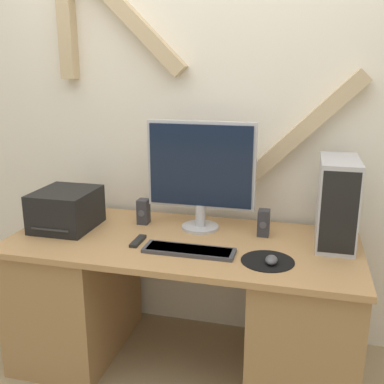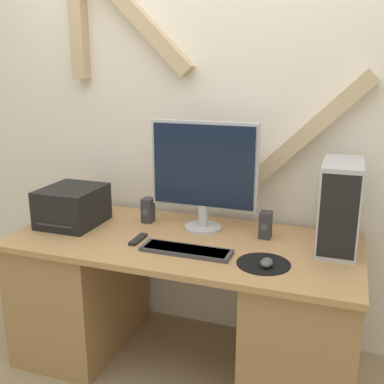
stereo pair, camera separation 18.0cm
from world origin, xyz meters
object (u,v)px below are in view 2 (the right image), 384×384
computer_tower (340,206)px  printer (72,206)px  monitor (204,171)px  speaker_right (265,225)px  remote_control (138,239)px  keyboard (186,250)px  mouse (267,263)px  speaker_left (148,210)px

computer_tower → printer: bearing=-175.1°
monitor → speaker_right: size_ratio=4.20×
monitor → remote_control: bearing=-132.2°
printer → speaker_right: 1.05m
speaker_right → remote_control: (-0.59, -0.25, -0.06)m
keyboard → speaker_right: size_ratio=3.15×
monitor → remote_control: monitor is taller
speaker_right → mouse: bearing=-78.5°
printer → speaker_left: 0.41m
printer → speaker_right: bearing=7.8°
speaker_right → keyboard: bearing=-135.6°
keyboard → mouse: (0.38, -0.04, 0.01)m
keyboard → mouse: size_ratio=5.57×
keyboard → printer: 0.75m
mouse → keyboard: bearing=174.1°
monitor → speaker_right: monitor is taller
speaker_left → printer: bearing=-156.4°
monitor → keyboard: bearing=-85.8°
computer_tower → remote_control: size_ratio=2.89×
mouse → speaker_left: 0.82m
keyboard → computer_tower: size_ratio=1.02×
computer_tower → speaker_right: 0.37m
mouse → remote_control: (-0.66, 0.09, -0.01)m
monitor → keyboard: size_ratio=1.33×
mouse → speaker_right: speaker_right is taller
speaker_left → monitor: bearing=0.1°
mouse → speaker_right: size_ratio=0.57×
mouse → speaker_left: size_ratio=0.57×
monitor → speaker_right: bearing=-3.9°
keyboard → speaker_left: bearing=136.4°
monitor → computer_tower: monitor is taller
speaker_right → monitor: bearing=176.1°
monitor → speaker_left: monitor is taller
monitor → computer_tower: (0.68, -0.05, -0.11)m
monitor → mouse: size_ratio=7.42×
monitor → speaker_left: bearing=-179.9°
speaker_left → speaker_right: bearing=-1.9°
printer → computer_tower: bearing=4.9°
mouse → monitor: bearing=137.8°
speaker_left → computer_tower: bearing=-2.6°
keyboard → speaker_right: speaker_right is taller
computer_tower → mouse: bearing=-130.3°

